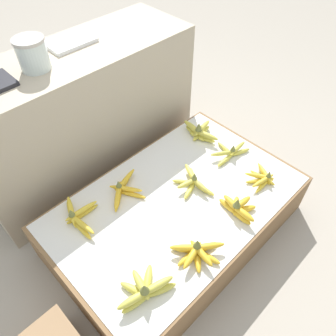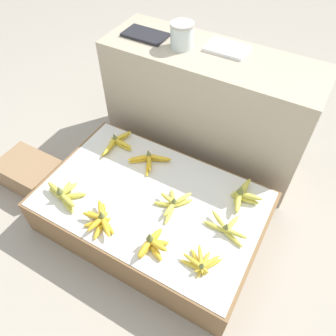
# 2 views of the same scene
# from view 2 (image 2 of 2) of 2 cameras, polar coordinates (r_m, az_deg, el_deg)

# --- Properties ---
(ground_plane) EXTENTS (10.00, 10.00, 0.00)m
(ground_plane) POSITION_cam_2_polar(r_m,az_deg,el_deg) (2.06, -2.58, -9.64)
(ground_plane) COLOR #A89E8E
(display_platform) EXTENTS (1.25, 0.80, 0.27)m
(display_platform) POSITION_cam_2_polar(r_m,az_deg,el_deg) (1.95, -2.71, -7.60)
(display_platform) COLOR olive
(display_platform) RESTS_ON ground_plane
(back_vendor_table) EXTENTS (1.32, 0.45, 0.78)m
(back_vendor_table) POSITION_cam_2_polar(r_m,az_deg,el_deg) (2.21, 6.69, 10.33)
(back_vendor_table) COLOR tan
(back_vendor_table) RESTS_ON ground_plane
(wooden_crate) EXTENTS (0.38, 0.27, 0.19)m
(wooden_crate) POSITION_cam_2_polar(r_m,az_deg,el_deg) (2.36, -22.86, -0.83)
(wooden_crate) COLOR #997551
(wooden_crate) RESTS_ON ground_plane
(banana_bunch_front_left) EXTENTS (0.25, 0.18, 0.11)m
(banana_bunch_front_left) POSITION_cam_2_polar(r_m,az_deg,el_deg) (1.90, -17.60, -4.40)
(banana_bunch_front_left) COLOR gold
(banana_bunch_front_left) RESTS_ON display_platform
(banana_bunch_front_midleft) EXTENTS (0.22, 0.21, 0.10)m
(banana_bunch_front_midleft) POSITION_cam_2_polar(r_m,az_deg,el_deg) (1.76, -11.67, -8.80)
(banana_bunch_front_midleft) COLOR gold
(banana_bunch_front_midleft) RESTS_ON display_platform
(banana_bunch_front_midright) EXTENTS (0.13, 0.20, 0.11)m
(banana_bunch_front_midright) POSITION_cam_2_polar(r_m,az_deg,el_deg) (1.65, -2.71, -13.01)
(banana_bunch_front_midright) COLOR gold
(banana_bunch_front_midright) RESTS_ON display_platform
(banana_bunch_front_right) EXTENTS (0.19, 0.15, 0.08)m
(banana_bunch_front_right) POSITION_cam_2_polar(r_m,az_deg,el_deg) (1.63, 5.82, -16.19)
(banana_bunch_front_right) COLOR gold
(banana_bunch_front_right) RESTS_ON display_platform
(banana_bunch_middle_midright) EXTENTS (0.19, 0.24, 0.09)m
(banana_bunch_middle_midright) POSITION_cam_2_polar(r_m,az_deg,el_deg) (1.79, 0.88, -6.17)
(banana_bunch_middle_midright) COLOR #DBCC4C
(banana_bunch_middle_midright) RESTS_ON display_platform
(banana_bunch_middle_right) EXTENTS (0.24, 0.18, 0.09)m
(banana_bunch_middle_right) POSITION_cam_2_polar(r_m,az_deg,el_deg) (1.73, 10.15, -10.27)
(banana_bunch_middle_right) COLOR gold
(banana_bunch_middle_right) RESTS_ON display_platform
(banana_bunch_back_left) EXTENTS (0.17, 0.27, 0.09)m
(banana_bunch_back_left) POSITION_cam_2_polar(r_m,az_deg,el_deg) (2.12, -8.89, 4.38)
(banana_bunch_back_left) COLOR gold
(banana_bunch_back_left) RESTS_ON display_platform
(banana_bunch_back_midleft) EXTENTS (0.24, 0.20, 0.09)m
(banana_bunch_back_midleft) POSITION_cam_2_polar(r_m,az_deg,el_deg) (1.99, -3.31, 1.46)
(banana_bunch_back_midleft) COLOR gold
(banana_bunch_back_midleft) RESTS_ON display_platform
(banana_bunch_back_right) EXTENTS (0.18, 0.26, 0.11)m
(banana_bunch_back_right) POSITION_cam_2_polar(r_m,az_deg,el_deg) (1.85, 12.77, -4.73)
(banana_bunch_back_right) COLOR gold
(banana_bunch_back_right) RESTS_ON display_platform
(glass_jar) EXTENTS (0.14, 0.14, 0.14)m
(glass_jar) POSITION_cam_2_polar(r_m,az_deg,el_deg) (2.01, 2.43, 22.10)
(glass_jar) COLOR silver
(glass_jar) RESTS_ON back_vendor_table
(foam_tray_white) EXTENTS (0.24, 0.17, 0.02)m
(foam_tray_white) POSITION_cam_2_polar(r_m,az_deg,el_deg) (2.03, 10.26, 19.82)
(foam_tray_white) COLOR white
(foam_tray_white) RESTS_ON back_vendor_table
(foam_tray_dark) EXTENTS (0.27, 0.16, 0.02)m
(foam_tray_dark) POSITION_cam_2_polar(r_m,az_deg,el_deg) (2.15, -3.97, 22.13)
(foam_tray_dark) COLOR #232328
(foam_tray_dark) RESTS_ON back_vendor_table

